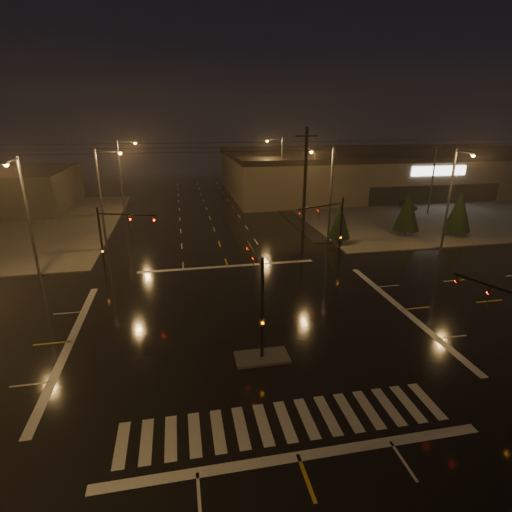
% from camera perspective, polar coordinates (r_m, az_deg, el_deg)
% --- Properties ---
extents(ground, '(140.00, 140.00, 0.00)m').
position_cam_1_polar(ground, '(26.49, -0.96, -9.73)').
color(ground, black).
rests_on(ground, ground).
extents(sidewalk_ne, '(36.00, 36.00, 0.12)m').
position_cam_1_polar(sidewalk_ne, '(64.14, 21.34, 6.38)').
color(sidewalk_ne, '#4D4A44').
rests_on(sidewalk_ne, ground).
extents(median_island, '(3.00, 1.60, 0.15)m').
position_cam_1_polar(median_island, '(23.09, 0.86, -14.27)').
color(median_island, '#4D4A44').
rests_on(median_island, ground).
extents(crosswalk, '(15.00, 2.60, 0.01)m').
position_cam_1_polar(crosswalk, '(19.28, 4.19, -22.47)').
color(crosswalk, beige).
rests_on(crosswalk, ground).
extents(stop_bar_near, '(16.00, 0.50, 0.01)m').
position_cam_1_polar(stop_bar_near, '(17.89, 6.06, -26.59)').
color(stop_bar_near, beige).
rests_on(stop_bar_near, ground).
extents(stop_bar_far, '(16.00, 0.50, 0.01)m').
position_cam_1_polar(stop_bar_far, '(36.41, -4.04, -1.47)').
color(stop_bar_far, beige).
rests_on(stop_bar_far, ground).
extents(parking_lot, '(50.00, 24.00, 0.08)m').
position_cam_1_polar(parking_lot, '(65.37, 25.99, 5.96)').
color(parking_lot, black).
rests_on(parking_lot, ground).
extents(retail_building, '(60.20, 28.30, 7.20)m').
position_cam_1_polar(retail_building, '(79.65, 18.70, 11.71)').
color(retail_building, brown).
rests_on(retail_building, ground).
extents(signal_mast_median, '(0.25, 4.59, 6.00)m').
position_cam_1_polar(signal_mast_median, '(22.12, 0.40, -4.98)').
color(signal_mast_median, black).
rests_on(signal_mast_median, ground).
extents(signal_mast_ne, '(4.84, 1.86, 6.00)m').
position_cam_1_polar(signal_mast_ne, '(36.78, 10.88, 4.63)').
color(signal_mast_ne, black).
rests_on(signal_mast_ne, ground).
extents(signal_mast_nw, '(4.84, 1.86, 6.00)m').
position_cam_1_polar(signal_mast_nw, '(34.62, -19.81, 2.92)').
color(signal_mast_nw, black).
rests_on(signal_mast_nw, ground).
extents(streetlight_1, '(2.77, 0.32, 10.00)m').
position_cam_1_polar(streetlight_1, '(42.05, -20.97, 8.32)').
color(streetlight_1, '#38383A').
rests_on(streetlight_1, ground).
extents(streetlight_2, '(2.77, 0.32, 10.00)m').
position_cam_1_polar(streetlight_2, '(57.72, -18.52, 11.22)').
color(streetlight_2, '#38383A').
rests_on(streetlight_2, ground).
extents(streetlight_3, '(2.77, 0.32, 10.00)m').
position_cam_1_polar(streetlight_3, '(42.31, 10.27, 9.33)').
color(streetlight_3, '#38383A').
rests_on(streetlight_3, ground).
extents(streetlight_4, '(2.77, 0.32, 10.00)m').
position_cam_1_polar(streetlight_4, '(61.19, 3.43, 12.55)').
color(streetlight_4, '#38383A').
rests_on(streetlight_4, ground).
extents(streetlight_5, '(0.32, 2.77, 10.00)m').
position_cam_1_polar(streetlight_5, '(36.74, -30.03, 5.61)').
color(streetlight_5, '#38383A').
rests_on(streetlight_5, ground).
extents(streetlight_6, '(0.32, 2.77, 10.00)m').
position_cam_1_polar(streetlight_6, '(43.43, 26.19, 7.94)').
color(streetlight_6, '#38383A').
rests_on(streetlight_6, ground).
extents(utility_pole_1, '(2.20, 0.32, 12.00)m').
position_cam_1_polar(utility_pole_1, '(39.34, 6.96, 9.25)').
color(utility_pole_1, black).
rests_on(utility_pole_1, ground).
extents(conifer_0, '(2.33, 2.33, 4.35)m').
position_cam_1_polar(conifer_0, '(43.03, 11.89, 4.92)').
color(conifer_0, black).
rests_on(conifer_0, ground).
extents(conifer_1, '(2.85, 2.85, 5.15)m').
position_cam_1_polar(conifer_1, '(48.28, 20.87, 6.09)').
color(conifer_1, black).
rests_on(conifer_1, ground).
extents(conifer_2, '(2.87, 2.87, 5.18)m').
position_cam_1_polar(conifer_2, '(50.33, 27.04, 5.76)').
color(conifer_2, black).
rests_on(conifer_2, ground).
extents(car_parked, '(2.10, 4.04, 1.31)m').
position_cam_1_polar(car_parked, '(63.61, 20.91, 6.89)').
color(car_parked, black).
rests_on(car_parked, ground).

